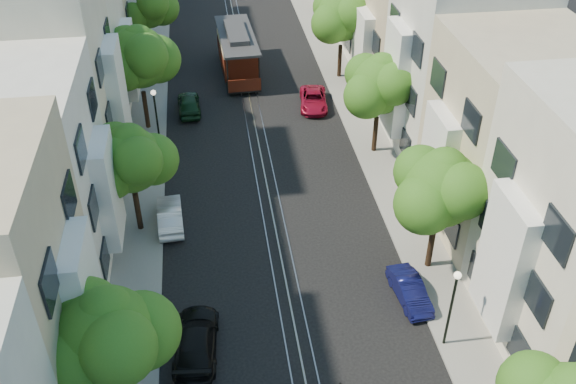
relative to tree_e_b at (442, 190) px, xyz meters
name	(u,v)px	position (x,y,z in m)	size (l,w,h in m)	color
ground	(250,101)	(-7.26, 19.02, -4.73)	(200.00, 200.00, 0.00)	black
sidewalk_east	(348,94)	(-0.01, 19.02, -4.67)	(2.50, 80.00, 0.12)	gray
sidewalk_west	(149,107)	(-14.51, 19.02, -4.67)	(2.50, 80.00, 0.12)	gray
rail_left	(243,101)	(-7.81, 19.02, -4.72)	(0.06, 80.00, 0.02)	gray
rail_slot	(250,101)	(-7.26, 19.02, -4.72)	(0.06, 80.00, 0.02)	gray
rail_right	(258,100)	(-6.71, 19.02, -4.72)	(0.06, 80.00, 0.02)	gray
lane_line	(250,101)	(-7.26, 19.02, -4.73)	(0.08, 80.00, 0.01)	tan
townhouses_east	(416,25)	(4.61, 18.94, 0.45)	(7.75, 72.00, 12.00)	beige
townhouses_west	(69,44)	(-19.13, 18.94, 0.35)	(7.75, 72.00, 11.76)	silver
tree_e_b	(442,190)	(0.00, 0.00, 0.00)	(4.93, 4.08, 6.68)	black
tree_e_c	(381,86)	(0.00, 11.00, -0.13)	(4.84, 3.99, 6.52)	black
tree_e_d	(343,17)	(0.00, 22.00, 0.13)	(5.01, 4.16, 6.85)	black
tree_w_a	(109,339)	(-14.40, -7.00, 0.00)	(4.93, 4.08, 6.68)	black
tree_w_b	(131,161)	(-14.40, 5.00, -0.34)	(4.72, 3.87, 6.27)	black
tree_w_c	(139,59)	(-14.40, 16.00, 0.34)	(5.13, 4.28, 7.09)	black
tree_w_d	(147,6)	(-14.40, 27.00, -0.13)	(4.84, 3.99, 6.52)	black
lamp_east	(453,298)	(-0.96, -4.98, -1.89)	(0.32, 0.32, 4.16)	black
lamp_west	(156,111)	(-13.56, 13.02, -1.89)	(0.32, 0.32, 4.16)	black
cable_car	(237,50)	(-7.76, 23.90, -2.82)	(2.98, 8.51, 3.23)	black
parked_car_e_mid	(410,290)	(-1.66, -2.05, -4.18)	(1.16, 3.33, 1.10)	#0C0F40
parked_car_e_far	(313,100)	(-2.86, 17.53, -4.17)	(1.87, 4.05, 1.13)	maroon
parked_car_w_near	(196,341)	(-11.66, -3.83, -4.08)	(1.83, 4.50, 1.31)	black
parked_car_w_mid	(170,215)	(-12.86, 5.25, -4.12)	(1.30, 3.73, 1.23)	silver
parked_car_w_far	(189,103)	(-11.66, 18.02, -4.09)	(1.53, 3.80, 1.29)	#14331B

